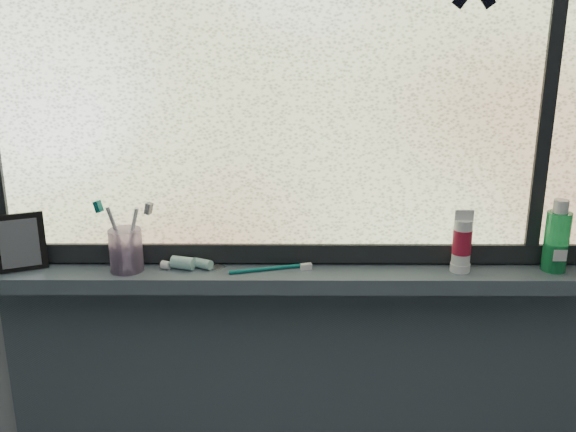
% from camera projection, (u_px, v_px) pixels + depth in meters
% --- Properties ---
extents(wall_back, '(3.00, 0.01, 2.50)m').
position_uv_depth(wall_back, '(300.00, 176.00, 1.64)').
color(wall_back, '#9EA3A8').
rests_on(wall_back, ground).
extents(windowsill, '(1.62, 0.14, 0.04)m').
position_uv_depth(windowsill, '(300.00, 277.00, 1.65)').
color(windowsill, '#46525D').
rests_on(windowsill, wall_back).
extents(window_pane, '(1.50, 0.01, 1.00)m').
position_uv_depth(window_pane, '(301.00, 64.00, 1.54)').
color(window_pane, silver).
rests_on(window_pane, wall_back).
extents(frame_bottom, '(1.60, 0.03, 0.05)m').
position_uv_depth(frame_bottom, '(300.00, 252.00, 1.68)').
color(frame_bottom, black).
rests_on(frame_bottom, windowsill).
extents(frame_mullion, '(0.03, 0.03, 1.00)m').
position_uv_depth(frame_mullion, '(552.00, 65.00, 1.53)').
color(frame_mullion, black).
rests_on(frame_mullion, wall_back).
extents(vanity_mirror, '(0.13, 0.10, 0.15)m').
position_uv_depth(vanity_mirror, '(21.00, 242.00, 1.62)').
color(vanity_mirror, black).
rests_on(vanity_mirror, windowsill).
extents(toothpaste_tube, '(0.19, 0.10, 0.03)m').
position_uv_depth(toothpaste_tube, '(191.00, 263.00, 1.64)').
color(toothpaste_tube, white).
rests_on(toothpaste_tube, windowsill).
extents(toothbrush_cup, '(0.11, 0.11, 0.11)m').
position_uv_depth(toothbrush_cup, '(126.00, 250.00, 1.62)').
color(toothbrush_cup, '#CCA3D8').
rests_on(toothbrush_cup, windowsill).
extents(toothbrush_lying, '(0.23, 0.08, 0.02)m').
position_uv_depth(toothbrush_lying, '(265.00, 268.00, 1.63)').
color(toothbrush_lying, '#0B6561').
rests_on(toothbrush_lying, windowsill).
extents(mouthwash_bottle, '(0.08, 0.08, 0.15)m').
position_uv_depth(mouthwash_bottle, '(557.00, 236.00, 1.61)').
color(mouthwash_bottle, '#21AE5C').
rests_on(mouthwash_bottle, windowsill).
extents(cream_tube, '(0.05, 0.05, 0.12)m').
position_uv_depth(cream_tube, '(462.00, 239.00, 1.61)').
color(cream_tube, silver).
rests_on(cream_tube, windowsill).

